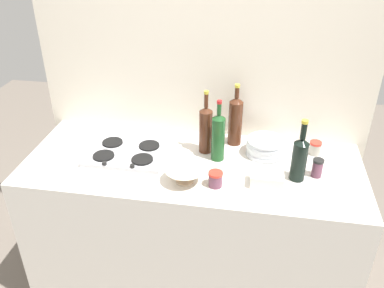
{
  "coord_description": "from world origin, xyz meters",
  "views": [
    {
      "loc": [
        0.31,
        -1.82,
        2.11
      ],
      "look_at": [
        0.0,
        0.0,
        1.02
      ],
      "focal_mm": 38.72,
      "sensor_mm": 36.0,
      "label": 1
    }
  ],
  "objects_px": {
    "wine_bottle_rightmost": "(206,129)",
    "mixing_bowl": "(185,175)",
    "condiment_jar_rear": "(215,179)",
    "butter_dish": "(267,179)",
    "wine_bottle_leftmost": "(300,157)",
    "plate_stack": "(265,147)",
    "stovetop_hob": "(127,153)",
    "condiment_jar_spare": "(315,148)",
    "wine_bottle_mid_left": "(218,136)",
    "condiment_jar_front": "(317,168)",
    "wine_bottle_mid_right": "(235,120)"
  },
  "relations": [
    {
      "from": "wine_bottle_mid_left",
      "to": "condiment_jar_front",
      "type": "bearing_deg",
      "value": -8.73
    },
    {
      "from": "wine_bottle_mid_right",
      "to": "wine_bottle_rightmost",
      "type": "height_order",
      "value": "same"
    },
    {
      "from": "stovetop_hob",
      "to": "butter_dish",
      "type": "xyz_separation_m",
      "value": [
        0.76,
        -0.15,
        0.02
      ]
    },
    {
      "from": "wine_bottle_rightmost",
      "to": "condiment_jar_front",
      "type": "height_order",
      "value": "wine_bottle_rightmost"
    },
    {
      "from": "butter_dish",
      "to": "condiment_jar_spare",
      "type": "distance_m",
      "value": 0.42
    },
    {
      "from": "wine_bottle_leftmost",
      "to": "wine_bottle_mid_left",
      "type": "xyz_separation_m",
      "value": [
        -0.41,
        0.12,
        0.01
      ]
    },
    {
      "from": "plate_stack",
      "to": "mixing_bowl",
      "type": "relative_size",
      "value": 1.07
    },
    {
      "from": "wine_bottle_mid_left",
      "to": "wine_bottle_mid_right",
      "type": "height_order",
      "value": "wine_bottle_mid_right"
    },
    {
      "from": "wine_bottle_mid_right",
      "to": "condiment_jar_spare",
      "type": "bearing_deg",
      "value": -5.6
    },
    {
      "from": "wine_bottle_mid_right",
      "to": "butter_dish",
      "type": "bearing_deg",
      "value": -63.44
    },
    {
      "from": "plate_stack",
      "to": "wine_bottle_rightmost",
      "type": "distance_m",
      "value": 0.34
    },
    {
      "from": "butter_dish",
      "to": "wine_bottle_mid_right",
      "type": "bearing_deg",
      "value": 116.56
    },
    {
      "from": "condiment_jar_spare",
      "to": "butter_dish",
      "type": "bearing_deg",
      "value": -127.22
    },
    {
      "from": "wine_bottle_rightmost",
      "to": "condiment_jar_front",
      "type": "distance_m",
      "value": 0.61
    },
    {
      "from": "plate_stack",
      "to": "condiment_jar_front",
      "type": "distance_m",
      "value": 0.31
    },
    {
      "from": "plate_stack",
      "to": "wine_bottle_leftmost",
      "type": "bearing_deg",
      "value": -52.22
    },
    {
      "from": "wine_bottle_rightmost",
      "to": "mixing_bowl",
      "type": "bearing_deg",
      "value": -100.85
    },
    {
      "from": "wine_bottle_mid_left",
      "to": "condiment_jar_front",
      "type": "height_order",
      "value": "wine_bottle_mid_left"
    },
    {
      "from": "wine_bottle_mid_right",
      "to": "stovetop_hob",
      "type": "bearing_deg",
      "value": -157.85
    },
    {
      "from": "stovetop_hob",
      "to": "wine_bottle_mid_right",
      "type": "distance_m",
      "value": 0.63
    },
    {
      "from": "wine_bottle_leftmost",
      "to": "wine_bottle_rightmost",
      "type": "height_order",
      "value": "wine_bottle_rightmost"
    },
    {
      "from": "stovetop_hob",
      "to": "condiment_jar_spare",
      "type": "xyz_separation_m",
      "value": [
        1.02,
        0.19,
        0.02
      ]
    },
    {
      "from": "wine_bottle_rightmost",
      "to": "wine_bottle_leftmost",
      "type": "bearing_deg",
      "value": -20.93
    },
    {
      "from": "plate_stack",
      "to": "stovetop_hob",
      "type": "bearing_deg",
      "value": -169.53
    },
    {
      "from": "condiment_jar_rear",
      "to": "mixing_bowl",
      "type": "bearing_deg",
      "value": 177.65
    },
    {
      "from": "mixing_bowl",
      "to": "wine_bottle_mid_left",
      "type": "bearing_deg",
      "value": 60.72
    },
    {
      "from": "wine_bottle_rightmost",
      "to": "mixing_bowl",
      "type": "height_order",
      "value": "wine_bottle_rightmost"
    },
    {
      "from": "wine_bottle_rightmost",
      "to": "condiment_jar_spare",
      "type": "distance_m",
      "value": 0.61
    },
    {
      "from": "wine_bottle_mid_right",
      "to": "mixing_bowl",
      "type": "distance_m",
      "value": 0.49
    },
    {
      "from": "stovetop_hob",
      "to": "condiment_jar_rear",
      "type": "distance_m",
      "value": 0.55
    },
    {
      "from": "condiment_jar_front",
      "to": "wine_bottle_rightmost",
      "type": "bearing_deg",
      "value": 165.99
    },
    {
      "from": "stovetop_hob",
      "to": "wine_bottle_leftmost",
      "type": "height_order",
      "value": "wine_bottle_leftmost"
    },
    {
      "from": "mixing_bowl",
      "to": "condiment_jar_rear",
      "type": "bearing_deg",
      "value": -2.35
    },
    {
      "from": "plate_stack",
      "to": "butter_dish",
      "type": "bearing_deg",
      "value": -87.21
    },
    {
      "from": "mixing_bowl",
      "to": "condiment_jar_front",
      "type": "distance_m",
      "value": 0.67
    },
    {
      "from": "wine_bottle_mid_right",
      "to": "wine_bottle_rightmost",
      "type": "bearing_deg",
      "value": -142.72
    },
    {
      "from": "plate_stack",
      "to": "wine_bottle_mid_right",
      "type": "bearing_deg",
      "value": 152.02
    },
    {
      "from": "wine_bottle_mid_left",
      "to": "mixing_bowl",
      "type": "bearing_deg",
      "value": -119.28
    },
    {
      "from": "condiment_jar_spare",
      "to": "wine_bottle_rightmost",
      "type": "bearing_deg",
      "value": -173.19
    },
    {
      "from": "butter_dish",
      "to": "condiment_jar_rear",
      "type": "height_order",
      "value": "condiment_jar_rear"
    },
    {
      "from": "stovetop_hob",
      "to": "wine_bottle_mid_right",
      "type": "height_order",
      "value": "wine_bottle_mid_right"
    },
    {
      "from": "stovetop_hob",
      "to": "wine_bottle_mid_right",
      "type": "bearing_deg",
      "value": 22.15
    },
    {
      "from": "butter_dish",
      "to": "wine_bottle_leftmost",
      "type": "bearing_deg",
      "value": 27.92
    },
    {
      "from": "condiment_jar_rear",
      "to": "condiment_jar_spare",
      "type": "height_order",
      "value": "condiment_jar_rear"
    },
    {
      "from": "stovetop_hob",
      "to": "wine_bottle_rightmost",
      "type": "xyz_separation_m",
      "value": [
        0.42,
        0.12,
        0.13
      ]
    },
    {
      "from": "wine_bottle_leftmost",
      "to": "wine_bottle_rightmost",
      "type": "xyz_separation_m",
      "value": [
        -0.49,
        0.19,
        0.02
      ]
    },
    {
      "from": "plate_stack",
      "to": "condiment_jar_rear",
      "type": "height_order",
      "value": "plate_stack"
    },
    {
      "from": "wine_bottle_leftmost",
      "to": "condiment_jar_spare",
      "type": "bearing_deg",
      "value": 67.31
    },
    {
      "from": "wine_bottle_rightmost",
      "to": "stovetop_hob",
      "type": "bearing_deg",
      "value": -164.44
    },
    {
      "from": "stovetop_hob",
      "to": "wine_bottle_mid_right",
      "type": "xyz_separation_m",
      "value": [
        0.57,
        0.23,
        0.13
      ]
    }
  ]
}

